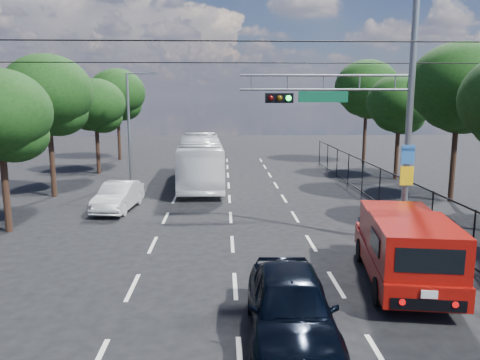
{
  "coord_description": "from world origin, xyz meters",
  "views": [
    {
      "loc": [
        -0.32,
        -9.01,
        5.46
      ],
      "look_at": [
        0.22,
        6.09,
        2.8
      ],
      "focal_mm": 35.0,
      "sensor_mm": 36.0,
      "label": 1
    }
  ],
  "objects_px": {
    "white_bus": "(200,160)",
    "signal_mast": "(377,104)",
    "white_van": "(118,196)",
    "red_pickup": "(404,246)",
    "navy_hatchback": "(291,307)"
  },
  "relations": [
    {
      "from": "white_bus",
      "to": "signal_mast",
      "type": "bearing_deg",
      "value": -63.46
    },
    {
      "from": "signal_mast",
      "to": "white_van",
      "type": "height_order",
      "value": "signal_mast"
    },
    {
      "from": "red_pickup",
      "to": "white_bus",
      "type": "relative_size",
      "value": 0.55
    },
    {
      "from": "red_pickup",
      "to": "navy_hatchback",
      "type": "bearing_deg",
      "value": -140.21
    },
    {
      "from": "red_pickup",
      "to": "white_bus",
      "type": "xyz_separation_m",
      "value": [
        -6.79,
        16.61,
        0.39
      ]
    },
    {
      "from": "white_bus",
      "to": "white_van",
      "type": "height_order",
      "value": "white_bus"
    },
    {
      "from": "navy_hatchback",
      "to": "white_van",
      "type": "xyz_separation_m",
      "value": [
        -6.67,
        12.87,
        -0.14
      ]
    },
    {
      "from": "red_pickup",
      "to": "white_van",
      "type": "relative_size",
      "value": 1.45
    },
    {
      "from": "white_bus",
      "to": "white_van",
      "type": "bearing_deg",
      "value": -120.93
    },
    {
      "from": "red_pickup",
      "to": "white_van",
      "type": "distance_m",
      "value": 14.28
    },
    {
      "from": "signal_mast",
      "to": "red_pickup",
      "type": "bearing_deg",
      "value": -94.3
    },
    {
      "from": "signal_mast",
      "to": "white_bus",
      "type": "height_order",
      "value": "signal_mast"
    },
    {
      "from": "white_bus",
      "to": "white_van",
      "type": "distance_m",
      "value": 7.89
    },
    {
      "from": "signal_mast",
      "to": "white_bus",
      "type": "xyz_separation_m",
      "value": [
        -7.09,
        12.61,
        -3.7
      ]
    },
    {
      "from": "white_van",
      "to": "white_bus",
      "type": "bearing_deg",
      "value": 67.99
    }
  ]
}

